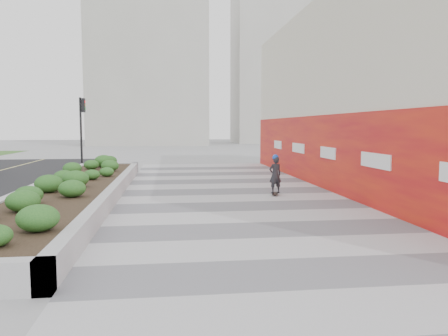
# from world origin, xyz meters

# --- Properties ---
(ground) EXTENTS (160.00, 160.00, 0.00)m
(ground) POSITION_xyz_m (0.00, 0.00, 0.00)
(ground) COLOR gray
(ground) RESTS_ON ground
(walkway) EXTENTS (8.00, 36.00, 0.01)m
(walkway) POSITION_xyz_m (0.00, 3.00, 0.01)
(walkway) COLOR #A8A8AD
(walkway) RESTS_ON ground
(building) EXTENTS (6.04, 24.08, 8.00)m
(building) POSITION_xyz_m (6.98, 8.98, 3.98)
(building) COLOR beige
(building) RESTS_ON ground
(planter) EXTENTS (3.00, 18.00, 0.90)m
(planter) POSITION_xyz_m (-5.50, 7.00, 0.42)
(planter) COLOR #9E9EA0
(planter) RESTS_ON ground
(traffic_signal_near) EXTENTS (0.33, 0.28, 4.20)m
(traffic_signal_near) POSITION_xyz_m (-7.23, 17.50, 2.76)
(traffic_signal_near) COLOR black
(traffic_signal_near) RESTS_ON ground
(distant_bldg_north_l) EXTENTS (16.00, 12.00, 20.00)m
(distant_bldg_north_l) POSITION_xyz_m (-5.00, 55.00, 10.00)
(distant_bldg_north_l) COLOR #ADAAA3
(distant_bldg_north_l) RESTS_ON ground
(distant_bldg_north_r) EXTENTS (14.00, 10.00, 24.00)m
(distant_bldg_north_r) POSITION_xyz_m (15.00, 60.00, 12.00)
(distant_bldg_north_r) COLOR #ADAAA3
(distant_bldg_north_r) RESTS_ON ground
(manhole_cover) EXTENTS (0.44, 0.44, 0.01)m
(manhole_cover) POSITION_xyz_m (0.50, 3.00, 0.00)
(manhole_cover) COLOR #595654
(manhole_cover) RESTS_ON ground
(skateboarder) EXTENTS (0.57, 0.75, 1.51)m
(skateboarder) POSITION_xyz_m (1.60, 7.09, 0.77)
(skateboarder) COLOR beige
(skateboarder) RESTS_ON ground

